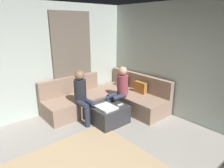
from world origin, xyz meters
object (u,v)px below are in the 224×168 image
at_px(ottoman, 108,114).
at_px(coffee_mug, 108,99).
at_px(sectional_couch, 108,99).
at_px(person_on_couch_side, 83,94).
at_px(person_on_couch_back, 120,88).
at_px(game_remote, 120,105).

xyz_separation_m(ottoman, coffee_mug, (-0.22, 0.18, 0.26)).
height_order(sectional_couch, person_on_couch_side, person_on_couch_side).
height_order(coffee_mug, person_on_couch_side, person_on_couch_side).
bearing_deg(person_on_couch_side, ottoman, 131.56).
bearing_deg(person_on_couch_side, sectional_couch, -170.42).
bearing_deg(ottoman, person_on_couch_side, -138.44).
relative_size(ottoman, person_on_couch_back, 0.63).
bearing_deg(person_on_couch_back, sectional_couch, 8.05).
bearing_deg(person_on_couch_back, coffee_mug, 85.63).
distance_m(ottoman, game_remote, 0.36).
bearing_deg(game_remote, coffee_mug, -174.29).
relative_size(sectional_couch, person_on_couch_back, 2.12).
bearing_deg(person_on_couch_back, ottoman, 109.40).
bearing_deg(ottoman, sectional_couch, 139.86).
bearing_deg(coffee_mug, game_remote, 5.71).
relative_size(sectional_couch, coffee_mug, 26.84).
bearing_deg(person_on_couch_side, game_remote, 134.57).
height_order(coffee_mug, game_remote, coffee_mug).
bearing_deg(coffee_mug, person_on_couch_back, 85.63).
bearing_deg(coffee_mug, sectional_couch, 139.35).
relative_size(sectional_couch, ottoman, 3.36).
xyz_separation_m(ottoman, person_on_couch_side, (-0.43, -0.38, 0.45)).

